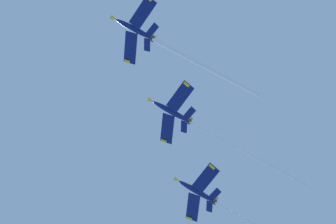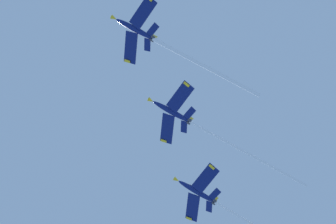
% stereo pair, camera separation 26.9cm
% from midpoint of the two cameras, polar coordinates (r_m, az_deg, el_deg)
% --- Properties ---
extents(jet_lead, '(28.13, 34.93, 21.03)m').
position_cam_midpoint_polar(jet_lead, '(152.75, -0.45, 6.72)').
color(jet_lead, navy).
extents(jet_second, '(29.94, 37.19, 21.89)m').
position_cam_midpoint_polar(jet_second, '(157.08, 2.34, -1.08)').
color(jet_second, navy).
extents(jet_third, '(27.54, 32.96, 20.79)m').
position_cam_midpoint_polar(jet_third, '(162.67, 4.60, -8.90)').
color(jet_third, navy).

